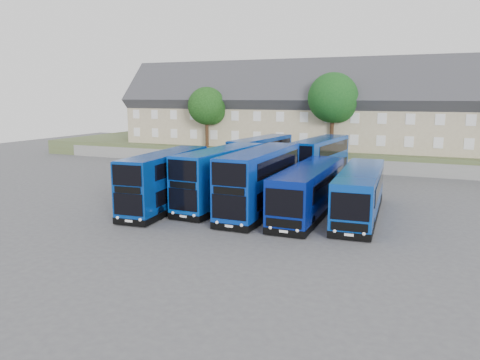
# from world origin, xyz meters

# --- Properties ---
(ground) EXTENTS (120.00, 120.00, 0.00)m
(ground) POSITION_xyz_m (0.00, 0.00, 0.00)
(ground) COLOR #4A4A50
(ground) RESTS_ON ground
(retaining_wall) EXTENTS (70.00, 0.40, 1.50)m
(retaining_wall) POSITION_xyz_m (0.00, 24.00, 0.75)
(retaining_wall) COLOR slate
(retaining_wall) RESTS_ON ground
(earth_bank) EXTENTS (80.00, 20.00, 2.00)m
(earth_bank) POSITION_xyz_m (0.00, 34.00, 1.00)
(earth_bank) COLOR #505932
(earth_bank) RESTS_ON ground
(terrace_row) EXTENTS (66.00, 10.40, 11.20)m
(terrace_row) POSITION_xyz_m (6.00, 30.00, 6.60)
(terrace_row) COLOR tan
(terrace_row) RESTS_ON earth_bank
(dd_front_left) EXTENTS (3.30, 10.89, 4.26)m
(dd_front_left) POSITION_xyz_m (-5.43, 1.07, 2.09)
(dd_front_left) COLOR navy
(dd_front_left) RESTS_ON ground
(dd_front_mid) EXTENTS (3.11, 11.27, 4.43)m
(dd_front_mid) POSITION_xyz_m (-2.02, 3.73, 2.18)
(dd_front_mid) COLOR #093EA5
(dd_front_mid) RESTS_ON ground
(dd_front_right) EXTENTS (2.71, 11.58, 4.60)m
(dd_front_right) POSITION_xyz_m (1.56, 2.94, 2.26)
(dd_front_right) COLOR #08309B
(dd_front_right) RESTS_ON ground
(dd_rear_left) EXTENTS (3.48, 10.81, 4.22)m
(dd_rear_left) POSITION_xyz_m (-3.43, 16.48, 2.07)
(dd_rear_left) COLOR navy
(dd_rear_left) RESTS_ON ground
(dd_rear_right) EXTENTS (3.55, 11.19, 4.37)m
(dd_rear_right) POSITION_xyz_m (2.90, 16.17, 2.15)
(dd_rear_right) COLOR navy
(dd_rear_right) RESTS_ON ground
(coach_east_a) EXTENTS (2.86, 12.81, 3.49)m
(coach_east_a) POSITION_xyz_m (5.04, 3.75, 1.71)
(coach_east_a) COLOR navy
(coach_east_a) RESTS_ON ground
(coach_east_b) EXTENTS (3.34, 12.52, 3.39)m
(coach_east_b) POSITION_xyz_m (8.55, 4.39, 1.66)
(coach_east_b) COLOR #08399D
(coach_east_b) RESTS_ON ground
(tree_west) EXTENTS (4.80, 4.80, 7.65)m
(tree_west) POSITION_xyz_m (-13.85, 25.10, 7.05)
(tree_west) COLOR #382314
(tree_west) RESTS_ON earth_bank
(tree_mid) EXTENTS (5.76, 5.76, 9.18)m
(tree_mid) POSITION_xyz_m (2.15, 25.60, 8.07)
(tree_mid) COLOR #382314
(tree_mid) RESTS_ON earth_bank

